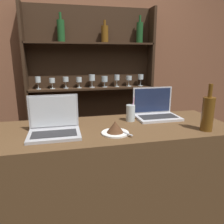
{
  "coord_description": "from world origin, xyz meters",
  "views": [
    {
      "loc": [
        -0.29,
        -1.07,
        1.47
      ],
      "look_at": [
        0.04,
        0.34,
        1.09
      ],
      "focal_mm": 35.0,
      "sensor_mm": 36.0,
      "label": 1
    }
  ],
  "objects_px": {
    "laptop_near": "(54,126)",
    "cake_plate": "(115,128)",
    "water_glass": "(131,113)",
    "wine_bottle_amber": "(208,113)",
    "laptop_far": "(156,111)"
  },
  "relations": [
    {
      "from": "cake_plate",
      "to": "wine_bottle_amber",
      "type": "xyz_separation_m",
      "value": [
        0.59,
        -0.07,
        0.08
      ]
    },
    {
      "from": "laptop_far",
      "to": "water_glass",
      "type": "distance_m",
      "value": 0.23
    },
    {
      "from": "laptop_near",
      "to": "wine_bottle_amber",
      "type": "relative_size",
      "value": 1.02
    },
    {
      "from": "laptop_near",
      "to": "laptop_far",
      "type": "bearing_deg",
      "value": 15.42
    },
    {
      "from": "water_glass",
      "to": "wine_bottle_amber",
      "type": "xyz_separation_m",
      "value": [
        0.42,
        -0.32,
        0.06
      ]
    },
    {
      "from": "water_glass",
      "to": "laptop_far",
      "type": "bearing_deg",
      "value": 13.17
    },
    {
      "from": "cake_plate",
      "to": "water_glass",
      "type": "bearing_deg",
      "value": 53.91
    },
    {
      "from": "laptop_far",
      "to": "cake_plate",
      "type": "xyz_separation_m",
      "value": [
        -0.4,
        -0.3,
        -0.02
      ]
    },
    {
      "from": "laptop_near",
      "to": "cake_plate",
      "type": "height_order",
      "value": "laptop_near"
    },
    {
      "from": "laptop_far",
      "to": "wine_bottle_amber",
      "type": "xyz_separation_m",
      "value": [
        0.19,
        -0.37,
        0.07
      ]
    },
    {
      "from": "laptop_near",
      "to": "water_glass",
      "type": "height_order",
      "value": "laptop_near"
    },
    {
      "from": "laptop_near",
      "to": "wine_bottle_amber",
      "type": "distance_m",
      "value": 0.98
    },
    {
      "from": "cake_plate",
      "to": "water_glass",
      "type": "xyz_separation_m",
      "value": [
        0.18,
        0.24,
        0.03
      ]
    },
    {
      "from": "cake_plate",
      "to": "wine_bottle_amber",
      "type": "distance_m",
      "value": 0.6
    },
    {
      "from": "laptop_near",
      "to": "laptop_far",
      "type": "height_order",
      "value": "laptop_near"
    }
  ]
}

